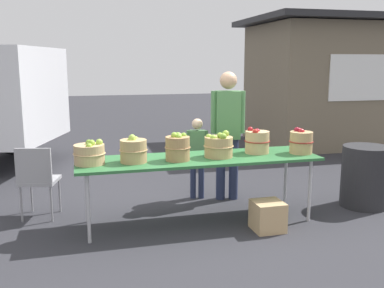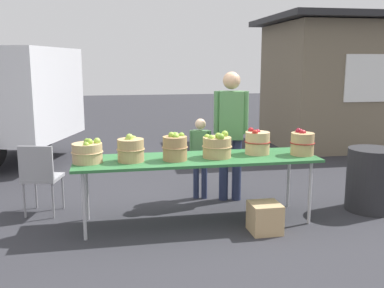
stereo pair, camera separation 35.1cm
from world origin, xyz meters
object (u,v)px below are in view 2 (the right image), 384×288
(market_table, at_px, (197,161))
(folding_chair, at_px, (40,174))
(child_customer, at_px, (200,152))
(apple_basket_red_1, at_px, (302,143))
(apple_basket_green_1, at_px, (131,149))
(apple_basket_green_3, at_px, (217,146))
(vendor_adult, at_px, (231,126))
(apple_basket_red_0, at_px, (257,142))
(produce_crate, at_px, (265,218))
(trash_barrel, at_px, (371,179))
(apple_basket_green_2, at_px, (175,147))
(apple_basket_green_0, at_px, (87,152))

(market_table, bearing_deg, folding_chair, 162.41)
(child_customer, bearing_deg, folding_chair, 26.44)
(apple_basket_red_1, bearing_deg, child_customer, 137.05)
(apple_basket_green_1, distance_m, apple_basket_green_3, 0.96)
(market_table, relative_size, vendor_adult, 1.61)
(child_customer, bearing_deg, apple_basket_red_0, 141.19)
(market_table, height_order, apple_basket_red_0, apple_basket_red_0)
(child_customer, bearing_deg, produce_crate, 126.55)
(apple_basket_green_1, distance_m, trash_barrel, 2.95)
(market_table, relative_size, trash_barrel, 3.50)
(apple_basket_red_1, relative_size, trash_barrel, 0.39)
(apple_basket_green_2, distance_m, apple_basket_green_3, 0.49)
(folding_chair, bearing_deg, apple_basket_green_3, 177.25)
(apple_basket_green_3, distance_m, trash_barrel, 2.01)
(apple_basket_green_0, distance_m, apple_basket_red_1, 2.40)
(apple_basket_red_0, distance_m, vendor_adult, 0.67)
(apple_basket_red_0, relative_size, vendor_adult, 0.18)
(apple_basket_green_0, bearing_deg, folding_chair, 135.17)
(apple_basket_green_0, xyz_separation_m, trash_barrel, (3.36, 0.02, -0.48))
(apple_basket_green_1, distance_m, apple_basket_red_0, 1.47)
(trash_barrel, bearing_deg, apple_basket_green_1, -179.08)
(market_table, relative_size, apple_basket_green_0, 8.05)
(apple_basket_green_0, xyz_separation_m, apple_basket_red_0, (1.91, 0.09, 0.02))
(apple_basket_green_3, bearing_deg, apple_basket_red_1, -3.03)
(apple_basket_green_3, xyz_separation_m, apple_basket_red_1, (0.99, -0.05, 0.01))
(apple_basket_green_1, bearing_deg, market_table, 3.29)
(apple_basket_green_3, relative_size, trash_barrel, 0.44)
(apple_basket_red_0, xyz_separation_m, produce_crate, (-0.07, -0.52, -0.73))
(apple_basket_green_0, relative_size, apple_basket_green_3, 0.99)
(apple_basket_green_0, bearing_deg, apple_basket_red_1, -1.40)
(trash_barrel, bearing_deg, produce_crate, -163.66)
(market_table, bearing_deg, child_customer, 75.70)
(apple_basket_green_1, bearing_deg, apple_basket_green_3, 1.18)
(apple_basket_green_0, height_order, produce_crate, apple_basket_green_0)
(market_table, relative_size, produce_crate, 8.42)
(folding_chair, distance_m, trash_barrel, 3.98)
(vendor_adult, bearing_deg, apple_basket_green_2, 55.37)
(apple_basket_red_0, bearing_deg, child_customer, 123.16)
(folding_chair, bearing_deg, apple_basket_green_2, 170.81)
(child_customer, relative_size, trash_barrel, 1.40)
(produce_crate, bearing_deg, apple_basket_green_1, 163.90)
(apple_basket_green_2, bearing_deg, child_customer, 62.78)
(apple_basket_green_2, xyz_separation_m, produce_crate, (0.91, -0.37, -0.73))
(child_customer, distance_m, folding_chair, 2.01)
(apple_basket_green_2, bearing_deg, apple_basket_red_1, -0.10)
(apple_basket_green_1, relative_size, trash_barrel, 0.39)
(apple_basket_green_0, bearing_deg, trash_barrel, 0.35)
(apple_basket_green_0, distance_m, child_customer, 1.67)
(apple_basket_green_3, height_order, child_customer, child_customer)
(produce_crate, bearing_deg, vendor_adult, 92.98)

